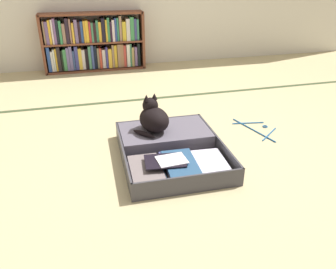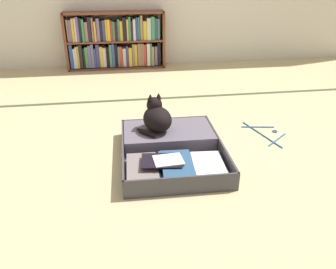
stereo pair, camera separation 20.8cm
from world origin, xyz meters
The scene contains 6 objects.
ground_plane centered at (0.00, 0.00, 0.00)m, with size 10.00×10.00×0.00m, color tan.
tatami_border centered at (0.00, 1.09, 0.00)m, with size 4.80×0.05×0.00m.
bookshelf centered at (-0.46, 2.27, 0.32)m, with size 1.20×0.22×0.67m.
open_suitcase centered at (-0.11, 0.01, 0.05)m, with size 0.67×0.82×0.12m.
black_cat centered at (-0.19, 0.17, 0.21)m, with size 0.28×0.29×0.25m.
clothes_hanger centered at (0.65, 0.21, 0.01)m, with size 0.29×0.46×0.01m.
Camera 2 is at (-0.42, -1.92, 1.13)m, focal length 35.63 mm.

